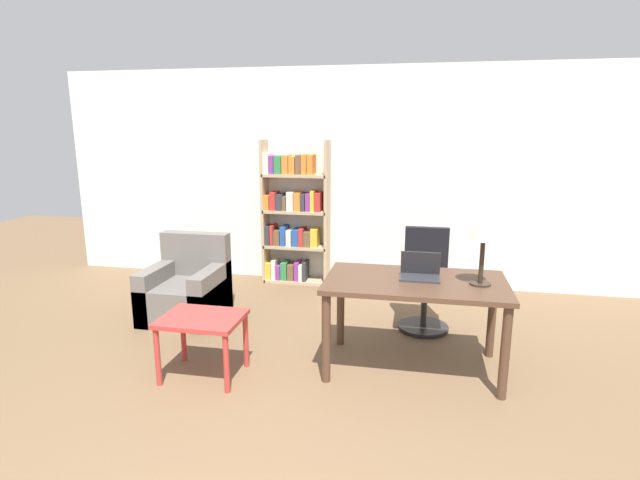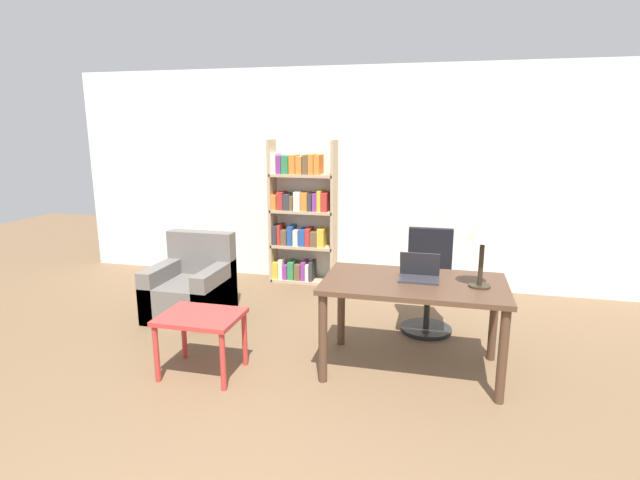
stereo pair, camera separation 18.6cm
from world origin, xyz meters
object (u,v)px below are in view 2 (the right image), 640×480
laptop (419,274)px  desk (414,294)px  armchair (192,289)px  bookshelf (300,217)px  table_lamp (483,233)px  side_table_blue (201,324)px  office_chair (428,285)px

laptop → desk: bearing=-121.6°
armchair → bookshelf: size_ratio=0.47×
laptop → armchair: laptop is taller
desk → laptop: laptop is taller
table_lamp → side_table_blue: (-2.15, -0.44, -0.77)m
table_lamp → side_table_blue: size_ratio=0.85×
desk → armchair: bearing=163.1°
laptop → office_chair: 0.94m
office_chair → side_table_blue: bearing=-141.6°
laptop → table_lamp: (0.46, -0.07, 0.37)m
table_lamp → bookshelf: (-2.06, 2.15, -0.35)m
table_lamp → armchair: bearing=165.5°
laptop → side_table_blue: size_ratio=0.50×
desk → laptop: bearing=58.4°
office_chair → bookshelf: bearing=143.9°
table_lamp → office_chair: size_ratio=0.54×
desk → table_lamp: (0.50, -0.02, 0.53)m
laptop → table_lamp: table_lamp is taller
table_lamp → bookshelf: bookshelf is taller
laptop → office_chair: size_ratio=0.32×
office_chair → side_table_blue: 2.23m
desk → side_table_blue: size_ratio=2.28×
laptop → armchair: bearing=164.5°
laptop → bookshelf: bookshelf is taller
office_chair → side_table_blue: office_chair is taller
side_table_blue → bookshelf: bookshelf is taller
desk → armchair: armchair is taller
desk → office_chair: (0.09, 0.92, -0.21)m
side_table_blue → bookshelf: bearing=88.1°
armchair → bookshelf: bearing=60.2°
desk → bookshelf: (-1.56, 2.13, 0.19)m
laptop → armchair: size_ratio=0.37×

